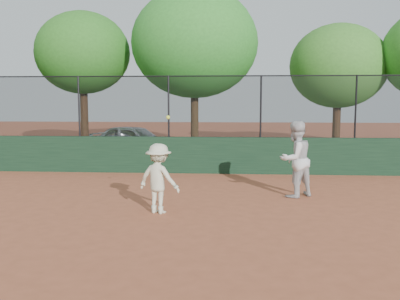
# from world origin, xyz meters

# --- Properties ---
(ground) EXTENTS (80.00, 80.00, 0.00)m
(ground) POSITION_xyz_m (0.00, 0.00, 0.00)
(ground) COLOR #A65435
(ground) RESTS_ON ground
(back_wall) EXTENTS (26.00, 0.20, 1.20)m
(back_wall) POSITION_xyz_m (0.00, 6.00, 0.60)
(back_wall) COLOR #17341F
(back_wall) RESTS_ON ground
(grass_strip) EXTENTS (36.00, 12.00, 0.01)m
(grass_strip) POSITION_xyz_m (0.00, 12.00, 0.00)
(grass_strip) COLOR #314E18
(grass_strip) RESTS_ON ground
(parked_car) EXTENTS (4.28, 2.76, 1.35)m
(parked_car) POSITION_xyz_m (-2.59, 10.20, 0.68)
(parked_car) COLOR #B0B4BA
(parked_car) RESTS_ON ground
(player_second) EXTENTS (1.17, 1.12, 1.89)m
(player_second) POSITION_xyz_m (3.15, 2.57, 0.95)
(player_second) COLOR silver
(player_second) RESTS_ON ground
(player_main) EXTENTS (1.11, 0.89, 2.10)m
(player_main) POSITION_xyz_m (0.02, 0.74, 0.75)
(player_main) COLOR beige
(player_main) RESTS_ON ground
(fence_assembly) EXTENTS (26.00, 0.06, 2.00)m
(fence_assembly) POSITION_xyz_m (-0.03, 6.00, 2.24)
(fence_assembly) COLOR black
(fence_assembly) RESTS_ON back_wall
(tree_1) EXTENTS (4.46, 4.05, 6.54)m
(tree_1) POSITION_xyz_m (-5.46, 12.34, 4.60)
(tree_1) COLOR #3C2515
(tree_1) RESTS_ON ground
(tree_2) EXTENTS (5.68, 5.16, 7.39)m
(tree_2) POSITION_xyz_m (-0.12, 11.75, 4.93)
(tree_2) COLOR #402B17
(tree_2) RESTS_ON ground
(tree_3) EXTENTS (4.43, 4.03, 5.86)m
(tree_3) POSITION_xyz_m (6.41, 12.47, 3.94)
(tree_3) COLOR #412715
(tree_3) RESTS_ON ground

